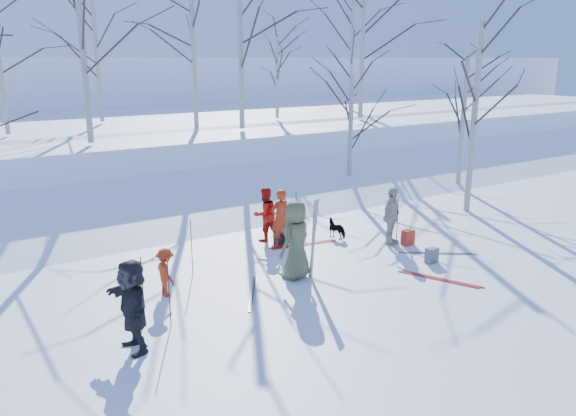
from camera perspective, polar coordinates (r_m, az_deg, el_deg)
ground at (r=13.30m, az=3.53°, el=-6.83°), size 120.00×120.00×0.00m
snow_ramp at (r=19.06m, az=-9.00°, el=0.24°), size 70.00×9.49×4.12m
snow_plateau at (r=28.18m, az=-17.45°, el=6.25°), size 70.00×18.00×2.20m
far_hill at (r=48.57m, az=-24.44°, el=10.17°), size 90.00×30.00×6.00m
skier_olive_center at (r=12.82m, az=0.80°, el=-3.27°), size 1.05×0.86×1.84m
skier_red_north at (r=15.02m, az=-0.78°, el=-1.04°), size 0.60×0.41×1.58m
skier_redor_behind at (r=15.55m, az=-2.35°, el=-0.64°), size 0.77×0.62×1.51m
skier_red_seated at (r=12.28m, az=-12.32°, el=-6.40°), size 0.41×0.70×1.06m
skier_cream_east at (r=15.45m, az=10.47°, el=-0.82°), size 1.01×0.73×1.59m
skier_grey_west at (r=10.10m, az=-15.53°, el=-9.53°), size 0.51×1.55×1.67m
dog at (r=15.93m, az=5.03°, el=-2.10°), size 0.47×0.71×0.55m
upright_ski_left at (r=12.75m, az=2.58°, el=-3.25°), size 0.08×0.16×1.90m
upright_ski_right at (r=12.84m, az=2.64°, el=-3.11°), size 0.14×0.23×1.89m
ski_pair_a at (r=13.48m, az=15.17°, el=-6.99°), size 1.63×2.05×0.02m
ski_pair_b at (r=15.38m, az=1.52°, el=-3.71°), size 0.84×1.97×0.02m
ski_pair_c at (r=15.20m, az=14.94°, el=-4.46°), size 2.01×2.09×0.02m
ski_pair_d at (r=12.37m, az=-3.54°, el=-8.51°), size 1.93×2.08×0.02m
ski_pole_a at (r=15.58m, az=11.06°, el=-1.20°), size 0.02×0.02×1.34m
ski_pole_b at (r=15.85m, az=0.81°, el=-0.63°), size 0.02×0.02×1.34m
ski_pole_c at (r=10.86m, az=-11.98°, el=-8.47°), size 0.02×0.02×1.34m
ski_pole_d at (r=13.30m, az=-9.76°, el=-3.95°), size 0.02×0.02×1.34m
ski_pole_e at (r=11.12m, az=-14.54°, el=-8.07°), size 0.02×0.02×1.34m
ski_pole_f at (r=15.17m, az=-0.31°, el=-1.35°), size 0.02×0.02×1.34m
backpack_red at (r=15.66m, az=12.09°, el=-2.93°), size 0.32×0.22×0.42m
backpack_grey at (r=14.45m, az=14.39°, el=-4.69°), size 0.30×0.20×0.38m
backpack_dark at (r=15.37m, az=-0.74°, el=-2.97°), size 0.34×0.24×0.40m
birch_plateau_a at (r=19.92m, az=-20.18°, el=15.33°), size 5.03×5.03×6.33m
birch_plateau_b at (r=27.27m, az=7.60°, el=17.02°), size 5.89×5.89×7.56m
birch_plateau_c at (r=32.63m, az=6.50°, el=16.09°), size 5.41×5.41×6.87m
birch_plateau_e at (r=26.66m, az=-18.80°, el=14.01°), size 4.31×4.31×5.30m
birch_plateau_g at (r=23.23m, az=-9.55°, el=14.64°), size 4.36×4.36×5.37m
birch_plateau_h at (r=23.43m, az=-27.17°, el=12.03°), size 3.67×3.67×4.38m
birch_plateau_i at (r=26.81m, az=-1.11°, el=13.21°), size 3.29×3.29×3.84m
birch_plateau_j at (r=22.75m, az=-4.85°, el=16.25°), size 5.18×5.18×6.54m
birch_edge_b at (r=19.20m, az=18.37°, el=8.51°), size 4.84×4.84×6.05m
birch_edge_c at (r=22.82m, az=17.33°, el=8.22°), size 4.13×4.13×5.04m
birch_edge_e at (r=21.10m, az=6.36°, el=7.43°), size 3.68×3.68×4.40m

